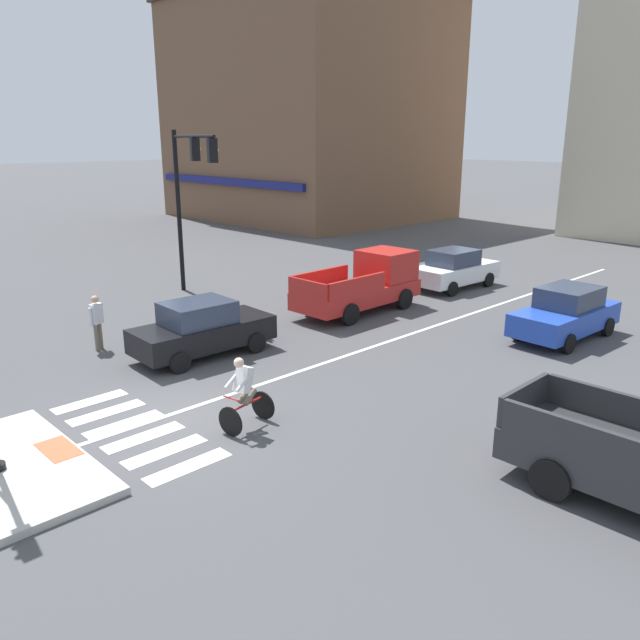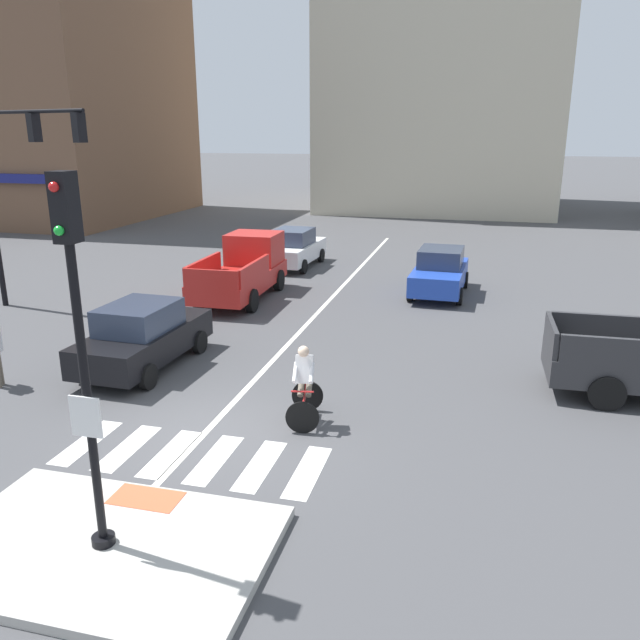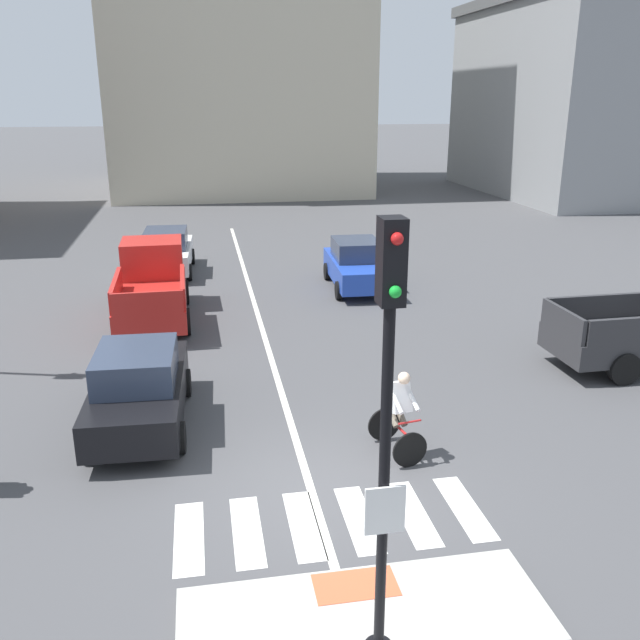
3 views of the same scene
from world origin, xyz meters
name	(u,v)px [view 3 (image 3 of 3)]	position (x,y,z in m)	size (l,w,h in m)	color
ground_plane	(321,492)	(0.00, 0.00, 0.00)	(300.00, 300.00, 0.00)	#474749
tactile_pad_front	(355,585)	(0.00, -2.49, 0.15)	(1.10, 0.60, 0.01)	#DB5B38
signal_pole	(386,415)	(0.00, -3.65, 3.18)	(0.44, 0.38, 5.04)	black
crosswalk_stripe_a	(189,537)	(-2.17, -0.86, 0.00)	(0.44, 1.80, 0.01)	silver
crosswalk_stripe_b	(247,531)	(-1.30, -0.86, 0.00)	(0.44, 1.80, 0.01)	silver
crosswalk_stripe_c	(304,525)	(-0.43, -0.86, 0.00)	(0.44, 1.80, 0.01)	silver
crosswalk_stripe_d	(359,519)	(0.43, -0.86, 0.00)	(0.44, 1.80, 0.01)	silver
crosswalk_stripe_e	(412,513)	(1.30, -0.86, 0.00)	(0.44, 1.80, 0.01)	silver
crosswalk_stripe_f	(464,507)	(2.17, -0.86, 0.00)	(0.44, 1.80, 0.01)	silver
lane_centre_line	(257,313)	(-0.16, 10.00, 0.00)	(0.14, 28.00, 0.01)	silver
building_corner_left	(624,97)	(26.33, 33.09, 6.20)	(18.01, 17.76, 12.36)	gray
building_far_block	(233,18)	(1.30, 40.50, 11.29)	(16.78, 16.65, 22.53)	beige
car_blue_eastbound_far	(357,265)	(3.45, 12.23, 0.81)	(1.97, 4.17, 1.64)	#2347B7
car_black_westbound_near	(139,388)	(-3.10, 3.02, 0.81)	(1.96, 4.16, 1.64)	black
car_white_westbound_distant	(167,251)	(-2.97, 15.50, 0.81)	(1.97, 4.16, 1.64)	white
pickup_truck_red_westbound_far	(153,284)	(-3.20, 10.22, 0.98)	(2.13, 5.13, 2.08)	red
cyclist	(399,411)	(1.60, 0.98, 0.87)	(0.84, 1.19, 1.68)	black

